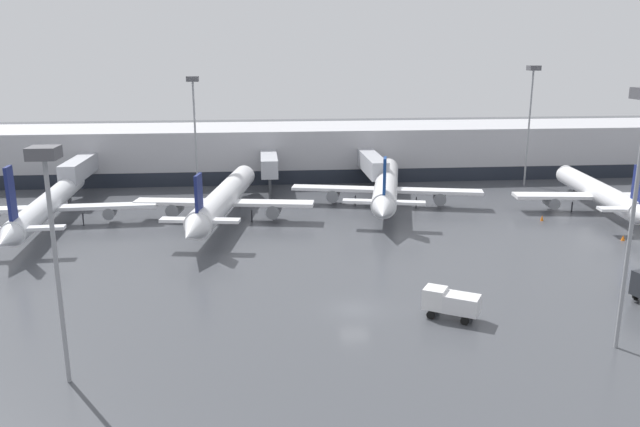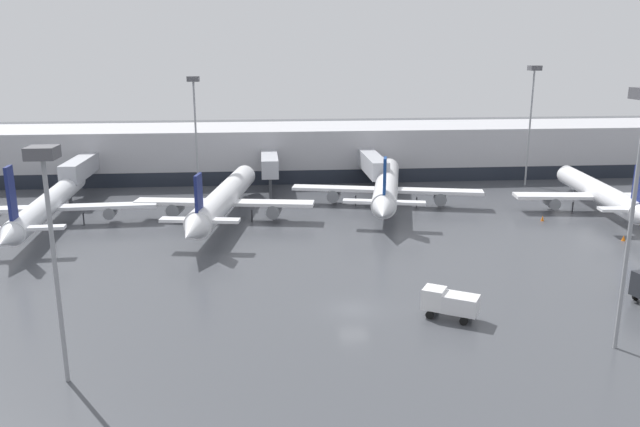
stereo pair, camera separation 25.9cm
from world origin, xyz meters
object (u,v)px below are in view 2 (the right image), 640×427
Objects in this scene: traffic_cone_1 at (624,238)px; apron_light_mast_4 at (47,197)px; service_truck_0 at (450,302)px; traffic_cone_4 at (542,218)px; parked_jet_1 at (600,193)px; apron_light_mast_6 at (194,102)px; parked_jet_3 at (387,186)px; parked_jet_4 at (48,204)px; parked_jet_0 at (224,198)px; apron_light_mast_0 at (533,93)px.

apron_light_mast_4 is at bearing -153.96° from traffic_cone_1.
traffic_cone_4 is (21.73, 29.61, -1.10)m from service_truck_0.
apron_light_mast_4 is (-51.04, -37.38, 12.68)m from traffic_cone_4.
parked_jet_1 reaches higher than service_truck_0.
apron_light_mast_4 is at bearing -93.40° from apron_light_mast_6.
parked_jet_3 is 22.02m from traffic_cone_4.
parked_jet_4 is 72.31m from traffic_cone_1.
apron_light_mast_6 is at bearing -48.61° from parked_jet_4.
traffic_cone_4 is at bearing 120.85° from traffic_cone_1.
traffic_cone_4 is (42.52, -4.53, -2.63)m from parked_jet_0.
service_truck_0 is 0.30× the size of apron_light_mast_4.
traffic_cone_1 is 35.53m from apron_light_mast_0.
parked_jet_3 is 31.62m from apron_light_mast_0.
parked_jet_3 is 47.40× the size of traffic_cone_4.
apron_light_mast_6 is (-54.67, -1.27, -1.00)m from apron_light_mast_0.
parked_jet_1 is at bearing -102.64° from service_truck_0.
parked_jet_0 is 23.97m from parked_jet_3.
traffic_cone_4 reaches higher than traffic_cone_1.
service_truck_0 is at bearing -126.28° from traffic_cone_4.
traffic_cone_4 is at bearing 36.22° from apron_light_mast_4.
parked_jet_4 is at bearing -135.85° from apron_light_mast_6.
parked_jet_0 is 22.69m from parked_jet_4.
parked_jet_1 is at bearing -16.62° from apron_light_mast_6.
parked_jet_4 is at bearing 100.33° from parked_jet_0.
parked_jet_4 is 1.85× the size of apron_light_mast_0.
apron_light_mast_6 is at bearing 81.84° from parked_jet_3.
apron_light_mast_4 is (-56.79, -27.75, 12.73)m from traffic_cone_1.
service_truck_0 is 34.00m from traffic_cone_1.
parked_jet_4 is at bearing 110.61° from parked_jet_3.
traffic_cone_1 is 0.04× the size of apron_light_mast_6.
parked_jet_0 is 1.06× the size of parked_jet_3.
traffic_cone_4 is at bearing -24.02° from apron_light_mast_6.
apron_light_mast_4 reaches higher than parked_jet_0.
traffic_cone_4 is at bearing 118.77° from parked_jet_1.
parked_jet_3 is 0.97× the size of parked_jet_4.
apron_light_mast_4 is at bearing -163.89° from parked_jet_4.
parked_jet_3 is 7.17× the size of service_truck_0.
service_truck_0 is at bearing 143.53° from parked_jet_1.
parked_jet_1 is 0.89× the size of parked_jet_4.
parked_jet_1 is 75.19m from parked_jet_4.
parked_jet_3 is 32.12m from traffic_cone_1.
apron_light_mast_6 reaches higher than apron_light_mast_4.
apron_light_mast_6 reaches higher than parked_jet_4.
traffic_cone_1 is 0.03× the size of apron_light_mast_0.
parked_jet_3 is 40.05m from service_truck_0.
parked_jet_1 is 29.92m from parked_jet_3.
apron_light_mast_6 is at bearing 25.97° from parked_jet_0.
parked_jet_0 is 1.02× the size of parked_jet_4.
apron_light_mast_0 is (7.11, 22.47, 15.12)m from traffic_cone_4.
traffic_cone_4 is 28.00m from apron_light_mast_0.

